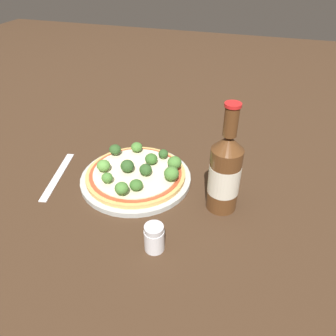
{
  "coord_description": "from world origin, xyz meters",
  "views": [
    {
      "loc": [
        0.27,
        -0.59,
        0.47
      ],
      "look_at": [
        0.1,
        -0.03,
        0.06
      ],
      "focal_mm": 35.0,
      "sensor_mm": 36.0,
      "label": 1
    }
  ],
  "objects_px": {
    "pizza": "(136,174)",
    "fork": "(58,175)",
    "pepper_shaker": "(154,238)",
    "beer_bottle": "(225,172)"
  },
  "relations": [
    {
      "from": "beer_bottle",
      "to": "fork",
      "type": "distance_m",
      "value": 0.4
    },
    {
      "from": "pizza",
      "to": "pepper_shaker",
      "type": "relative_size",
      "value": 4.17
    },
    {
      "from": "pepper_shaker",
      "to": "fork",
      "type": "xyz_separation_m",
      "value": [
        -0.3,
        0.14,
        -0.03
      ]
    },
    {
      "from": "beer_bottle",
      "to": "fork",
      "type": "relative_size",
      "value": 1.24
    },
    {
      "from": "beer_bottle",
      "to": "fork",
      "type": "height_order",
      "value": "beer_bottle"
    },
    {
      "from": "pepper_shaker",
      "to": "fork",
      "type": "distance_m",
      "value": 0.33
    },
    {
      "from": "pizza",
      "to": "fork",
      "type": "xyz_separation_m",
      "value": [
        -0.19,
        -0.04,
        -0.02
      ]
    },
    {
      "from": "pizza",
      "to": "fork",
      "type": "height_order",
      "value": "pizza"
    },
    {
      "from": "pizza",
      "to": "pepper_shaker",
      "type": "distance_m",
      "value": 0.21
    },
    {
      "from": "pizza",
      "to": "fork",
      "type": "distance_m",
      "value": 0.19
    }
  ]
}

